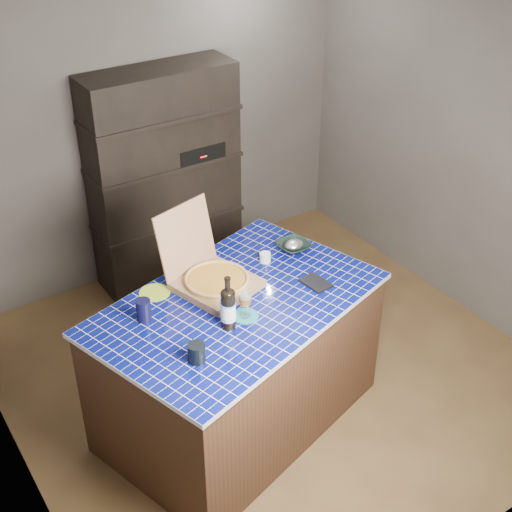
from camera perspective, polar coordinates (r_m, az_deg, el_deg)
room at (r=4.47m, az=1.34°, el=3.00°), size 3.50×3.50×3.50m
shelving_unit at (r=5.81m, az=-7.27°, el=6.20°), size 1.20×0.41×1.80m
kitchen_island at (r=4.54m, az=-1.47°, el=-8.46°), size 1.95×1.53×0.94m
pizza_box at (r=4.35m, az=-3.42°, el=-1.73°), size 0.55×0.62×0.47m
mead_bottle at (r=3.98m, az=-2.24°, el=-4.17°), size 0.09×0.09×0.34m
teal_trivet at (r=4.13m, az=-0.87°, el=-4.83°), size 0.15×0.15×0.01m
wine_glass at (r=4.06m, az=-0.88°, el=-3.50°), size 0.08×0.08×0.17m
tumbler at (r=3.81m, az=-4.78°, el=-7.71°), size 0.10×0.10×0.11m
dvd_case at (r=4.41m, az=4.81°, el=-2.16°), size 0.15×0.20×0.01m
bowl at (r=4.73m, az=3.04°, el=0.78°), size 0.22×0.22×0.05m
foil_contents at (r=4.72m, az=3.04°, el=0.92°), size 0.13×0.11×0.06m
white_jar at (r=4.60m, az=0.74°, el=-0.12°), size 0.07×0.07×0.06m
navy_cup at (r=4.12m, az=-8.97°, el=-4.30°), size 0.09×0.09×0.13m
green_trivet at (r=4.36m, az=-8.11°, el=-2.91°), size 0.19×0.19×0.01m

